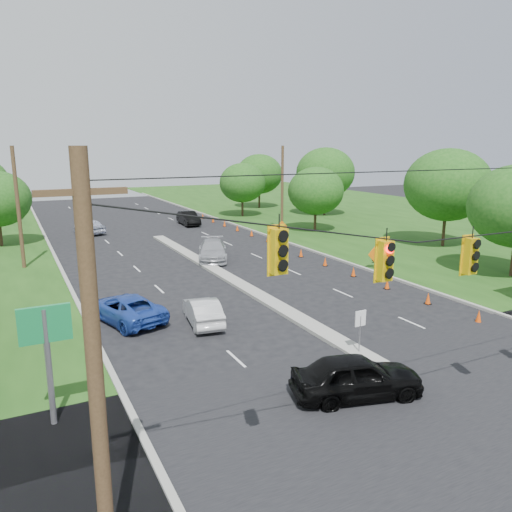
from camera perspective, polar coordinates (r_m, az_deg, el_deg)
ground at (r=18.98m, az=23.38°, el=-16.91°), size 160.00×160.00×0.00m
cross_street at (r=18.98m, az=23.38°, el=-16.91°), size 160.00×14.00×0.02m
curb_left at (r=41.37m, az=-21.64°, el=-0.95°), size 0.25×110.00×0.16m
curb_right at (r=47.37m, az=3.41°, el=1.54°), size 0.25×110.00×0.16m
median at (r=35.10m, az=-3.58°, el=-2.37°), size 1.00×34.00×0.18m
median_sign at (r=22.25m, az=11.83°, el=-7.56°), size 0.55×0.06×2.05m
utility_pole_far_left at (r=40.51m, az=-25.53°, el=4.92°), size 0.28×0.28×9.00m
utility_pole_far_right at (r=52.24m, az=3.01°, el=7.55°), size 0.28×0.28×9.00m
cone_1 at (r=28.45m, az=24.10°, el=-6.32°), size 0.32×0.32×0.70m
cone_2 at (r=30.64m, az=19.07°, el=-4.60°), size 0.32×0.32×0.70m
cone_3 at (r=33.06m, az=14.77°, el=-3.08°), size 0.32×0.32×0.70m
cone_4 at (r=35.66m, az=11.08°, el=-1.77°), size 0.32×0.32×0.70m
cone_5 at (r=38.40m, az=7.91°, el=-0.63°), size 0.32×0.32×0.70m
cone_6 at (r=41.25m, az=5.17°, el=0.36°), size 0.32×0.32×0.70m
cone_7 at (r=44.50m, az=3.46°, el=1.28°), size 0.32×0.32×0.70m
cone_8 at (r=47.50m, az=1.35°, el=2.02°), size 0.32×0.32×0.70m
cone_9 at (r=50.57m, az=-0.51°, el=2.66°), size 0.32×0.32×0.70m
cone_10 at (r=53.69m, az=-2.15°, el=3.23°), size 0.32×0.32×0.70m
cone_11 at (r=56.86m, az=-3.62°, el=3.74°), size 0.32×0.32×0.70m
cone_12 at (r=60.06m, az=-4.93°, el=4.19°), size 0.32×0.32×0.70m
cone_13 at (r=63.30m, az=-6.11°, el=4.59°), size 0.32×0.32×0.70m
work_sign_1 at (r=37.90m, az=13.44°, el=0.12°), size 1.27×0.58×1.37m
work_sign_2 at (r=49.23m, az=2.97°, el=3.25°), size 1.27×0.58×1.37m
tree_8 at (r=47.86m, az=21.04°, el=7.59°), size 7.56×7.56×8.82m
tree_9 at (r=53.22m, az=6.86°, el=7.40°), size 5.88×5.88×6.86m
tree_10 at (r=65.87m, az=7.94°, el=9.42°), size 7.56×7.56×8.82m
tree_11 at (r=73.32m, az=0.38°, el=9.35°), size 6.72×6.72×7.84m
tree_12 at (r=64.46m, az=-1.57°, el=8.36°), size 5.88×5.88×6.86m
black_sedan at (r=18.95m, az=11.44°, el=-13.34°), size 5.11×3.04×1.63m
white_sedan at (r=25.94m, az=-6.10°, el=-6.26°), size 2.05×4.30×1.36m
blue_pickup at (r=26.98m, az=-14.66°, el=-5.78°), size 3.76×5.65×1.44m
silver_car_far at (r=40.14m, az=-4.98°, el=0.66°), size 4.02×5.85×1.57m
silver_car_oncoming at (r=54.77m, az=-18.52°, el=3.23°), size 3.06×4.89×1.55m
dark_car_receding at (r=58.32m, az=-7.73°, el=4.30°), size 1.90×4.86×1.58m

